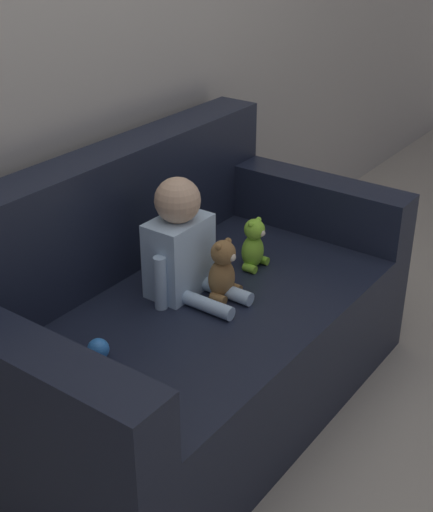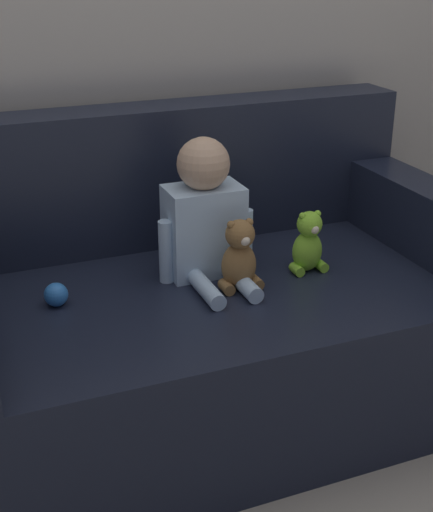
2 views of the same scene
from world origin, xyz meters
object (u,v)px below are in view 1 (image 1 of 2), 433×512
at_px(person_baby, 181,245).
at_px(toy_ball, 98,349).
at_px(teddy_bear_brown, 223,271).
at_px(couch, 182,325).
at_px(plush_toy_side, 254,245).

height_order(person_baby, toy_ball, person_baby).
bearing_deg(teddy_bear_brown, person_baby, 111.71).
xyz_separation_m(couch, toy_ball, (-0.45, -0.04, 0.17)).
bearing_deg(plush_toy_side, couch, 162.27).
relative_size(couch, plush_toy_side, 8.34).
height_order(person_baby, teddy_bear_brown, person_baby).
xyz_separation_m(couch, teddy_bear_brown, (0.06, -0.13, 0.23)).
relative_size(plush_toy_side, toy_ball, 2.90).
relative_size(couch, teddy_bear_brown, 7.55).
bearing_deg(plush_toy_side, teddy_bear_brown, -172.24).
relative_size(person_baby, toy_ball, 6.26).
height_order(couch, plush_toy_side, couch).
distance_m(couch, toy_ball, 0.48).
height_order(couch, toy_ball, couch).
bearing_deg(couch, plush_toy_side, -17.73).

